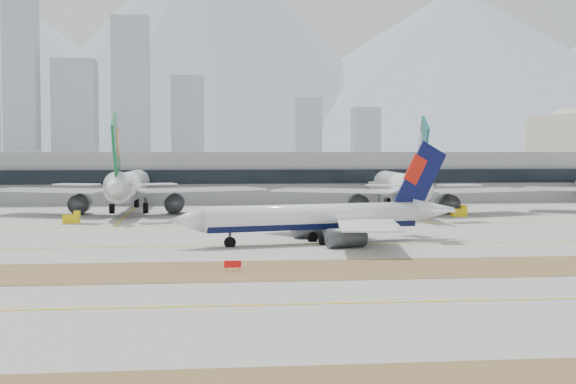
{
  "coord_description": "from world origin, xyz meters",
  "views": [
    {
      "loc": [
        -15.88,
        -134.38,
        15.53
      ],
      "look_at": [
        0.77,
        18.0,
        7.5
      ],
      "focal_mm": 50.0,
      "sensor_mm": 36.0,
      "label": 1
    }
  ],
  "objects": [
    {
      "name": "apron_markings",
      "position": [
        0.0,
        -53.95,
        0.02
      ],
      "size": [
        360.0,
        122.22,
        0.06
      ],
      "color": "brown",
      "rests_on": "ground"
    },
    {
      "name": "terminal",
      "position": [
        0.0,
        114.84,
        7.5
      ],
      "size": [
        280.0,
        43.1,
        15.0
      ],
      "color": "gray",
      "rests_on": "ground"
    },
    {
      "name": "city_skyline",
      "position": [
        -106.76,
        453.42,
        49.8
      ],
      "size": [
        342.0,
        49.8,
        140.0
      ],
      "color": "#9EA5B4",
      "rests_on": "ground"
    },
    {
      "name": "mountain_ridge",
      "position": [
        33.0,
        1404.14,
        181.85
      ],
      "size": [
        2830.0,
        1120.0,
        470.0
      ],
      "color": "#9EA8B7",
      "rests_on": "ground"
    },
    {
      "name": "gse_b",
      "position": [
        -43.15,
        39.64,
        1.05
      ],
      "size": [
        3.55,
        2.0,
        2.6
      ],
      "color": "yellow",
      "rests_on": "ground"
    },
    {
      "name": "hold_sign_left",
      "position": [
        -11.85,
        -32.0,
        0.88
      ],
      "size": [
        2.2,
        0.15,
        1.35
      ],
      "color": "red",
      "rests_on": "ground"
    },
    {
      "name": "gse_c",
      "position": [
        44.47,
        47.43,
        1.05
      ],
      "size": [
        3.55,
        2.0,
        2.6
      ],
      "color": "yellow",
      "rests_on": "ground"
    },
    {
      "name": "ground",
      "position": [
        0.0,
        0.0,
        0.0
      ],
      "size": [
        3000.0,
        3000.0,
        0.0
      ],
      "primitive_type": "plane",
      "color": "gray",
      "rests_on": "ground"
    },
    {
      "name": "taxiing_airliner",
      "position": [
        4.42,
        -2.47,
        4.19
      ],
      "size": [
        51.04,
        43.64,
        17.37
      ],
      "rotation": [
        0.0,
        0.0,
        3.38
      ],
      "color": "white",
      "rests_on": "ground"
    },
    {
      "name": "widebody_cathay",
      "position": [
        33.52,
        58.58,
        6.2
      ],
      "size": [
        65.31,
        63.98,
        23.31
      ],
      "rotation": [
        0.0,
        0.0,
        1.51
      ],
      "color": "white",
      "rests_on": "ground"
    },
    {
      "name": "widebody_eva",
      "position": [
        -33.57,
        64.86,
        6.4
      ],
      "size": [
        67.54,
        65.88,
        24.07
      ],
      "rotation": [
        0.0,
        0.0,
        1.55
      ],
      "color": "white",
      "rests_on": "ground"
    }
  ]
}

